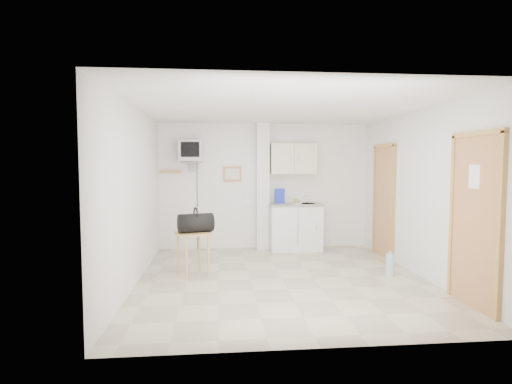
{
  "coord_description": "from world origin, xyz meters",
  "views": [
    {
      "loc": [
        -0.93,
        -5.74,
        1.7
      ],
      "look_at": [
        -0.33,
        0.6,
        1.25
      ],
      "focal_mm": 28.0,
      "sensor_mm": 36.0,
      "label": 1
    }
  ],
  "objects": [
    {
      "name": "round_table",
      "position": [
        -1.32,
        0.33,
        0.57
      ],
      "size": [
        0.58,
        0.58,
        0.67
      ],
      "rotation": [
        0.0,
        0.0,
        -0.34
      ],
      "color": "tan",
      "rests_on": "ground"
    },
    {
      "name": "ground",
      "position": [
        0.0,
        0.0,
        0.0
      ],
      "size": [
        4.5,
        4.5,
        0.0
      ],
      "primitive_type": "plane",
      "color": "#BAAE92",
      "rests_on": "ground"
    },
    {
      "name": "duffel_bag",
      "position": [
        -1.27,
        0.28,
        0.81
      ],
      "size": [
        0.58,
        0.42,
        0.38
      ],
      "rotation": [
        0.0,
        0.0,
        0.3
      ],
      "color": "black",
      "rests_on": "round_table"
    },
    {
      "name": "room_envelope",
      "position": [
        0.24,
        0.09,
        1.54
      ],
      "size": [
        4.24,
        4.54,
        2.55
      ],
      "color": "white",
      "rests_on": "ground"
    },
    {
      "name": "kitchenette",
      "position": [
        0.57,
        2.0,
        0.8
      ],
      "size": [
        1.03,
        0.58,
        2.1
      ],
      "color": "white",
      "rests_on": "ground"
    },
    {
      "name": "crt_television",
      "position": [
        -1.45,
        2.02,
        1.94
      ],
      "size": [
        0.44,
        0.45,
        2.15
      ],
      "color": "slate",
      "rests_on": "ground"
    },
    {
      "name": "water_bottle",
      "position": [
        1.66,
        0.01,
        0.17
      ],
      "size": [
        0.13,
        0.13,
        0.38
      ],
      "color": "#97B9CE",
      "rests_on": "ground"
    }
  ]
}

